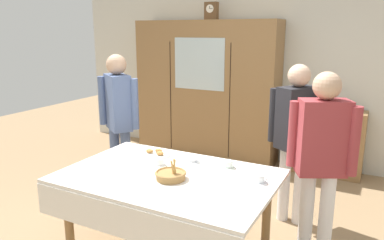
{
  "coord_description": "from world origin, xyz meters",
  "views": [
    {
      "loc": [
        1.42,
        -2.51,
        1.84
      ],
      "look_at": [
        0.0,
        0.2,
        1.1
      ],
      "focal_mm": 34.7,
      "sensor_mm": 36.0,
      "label": 1
    }
  ],
  "objects_px": {
    "dining_table": "(166,188)",
    "person_near_right_end": "(321,152)",
    "wall_cabinet": "(206,90)",
    "bookshelf_low": "(324,142)",
    "spoon_far_left": "(100,168)",
    "pastry_plate": "(155,154)",
    "tea_cup_near_right": "(259,180)",
    "spoon_front_edge": "(86,176)",
    "tea_cup_far_right": "(193,159)",
    "person_beside_shelf": "(296,130)",
    "mantel_clock": "(211,11)",
    "book_stack": "(327,106)",
    "tea_cup_mid_left": "(228,165)",
    "person_behind_table_right": "(119,113)",
    "tea_cup_near_left": "(160,162)",
    "bread_basket": "(171,175)"
  },
  "relations": [
    {
      "from": "wall_cabinet",
      "to": "bookshelf_low",
      "type": "distance_m",
      "value": 1.79
    },
    {
      "from": "spoon_front_edge",
      "to": "bread_basket",
      "type": "bearing_deg",
      "value": 23.36
    },
    {
      "from": "tea_cup_near_left",
      "to": "pastry_plate",
      "type": "height_order",
      "value": "tea_cup_near_left"
    },
    {
      "from": "spoon_far_left",
      "to": "tea_cup_mid_left",
      "type": "bearing_deg",
      "value": 27.87
    },
    {
      "from": "dining_table",
      "to": "spoon_far_left",
      "type": "xyz_separation_m",
      "value": [
        -0.56,
        -0.11,
        0.1
      ]
    },
    {
      "from": "tea_cup_mid_left",
      "to": "person_beside_shelf",
      "type": "bearing_deg",
      "value": 64.69
    },
    {
      "from": "spoon_far_left",
      "to": "person_near_right_end",
      "type": "distance_m",
      "value": 1.75
    },
    {
      "from": "person_beside_shelf",
      "to": "tea_cup_near_right",
      "type": "bearing_deg",
      "value": -92.57
    },
    {
      "from": "dining_table",
      "to": "person_near_right_end",
      "type": "relative_size",
      "value": 1.06
    },
    {
      "from": "pastry_plate",
      "to": "person_near_right_end",
      "type": "relative_size",
      "value": 0.18
    },
    {
      "from": "tea_cup_far_right",
      "to": "bread_basket",
      "type": "bearing_deg",
      "value": -86.4
    },
    {
      "from": "tea_cup_near_left",
      "to": "person_near_right_end",
      "type": "relative_size",
      "value": 0.08
    },
    {
      "from": "wall_cabinet",
      "to": "person_behind_table_right",
      "type": "bearing_deg",
      "value": -96.61
    },
    {
      "from": "tea_cup_near_right",
      "to": "tea_cup_far_right",
      "type": "xyz_separation_m",
      "value": [
        -0.64,
        0.16,
        0.0
      ]
    },
    {
      "from": "mantel_clock",
      "to": "spoon_front_edge",
      "type": "distance_m",
      "value": 3.2
    },
    {
      "from": "tea_cup_far_right",
      "to": "person_beside_shelf",
      "type": "distance_m",
      "value": 1.05
    },
    {
      "from": "wall_cabinet",
      "to": "person_near_right_end",
      "type": "relative_size",
      "value": 1.37
    },
    {
      "from": "book_stack",
      "to": "tea_cup_near_right",
      "type": "height_order",
      "value": "book_stack"
    },
    {
      "from": "spoon_far_left",
      "to": "person_beside_shelf",
      "type": "relative_size",
      "value": 0.08
    },
    {
      "from": "bookshelf_low",
      "to": "spoon_far_left",
      "type": "bearing_deg",
      "value": -116.29
    },
    {
      "from": "mantel_clock",
      "to": "bookshelf_low",
      "type": "height_order",
      "value": "mantel_clock"
    },
    {
      "from": "tea_cup_near_right",
      "to": "person_near_right_end",
      "type": "bearing_deg",
      "value": 43.87
    },
    {
      "from": "wall_cabinet",
      "to": "tea_cup_near_right",
      "type": "bearing_deg",
      "value": -56.48
    },
    {
      "from": "person_near_right_end",
      "to": "pastry_plate",
      "type": "bearing_deg",
      "value": -172.32
    },
    {
      "from": "bookshelf_low",
      "to": "pastry_plate",
      "type": "relative_size",
      "value": 3.45
    },
    {
      "from": "pastry_plate",
      "to": "mantel_clock",
      "type": "bearing_deg",
      "value": 102.3
    },
    {
      "from": "tea_cup_near_left",
      "to": "mantel_clock",
      "type": "bearing_deg",
      "value": 105.3
    },
    {
      "from": "tea_cup_far_right",
      "to": "pastry_plate",
      "type": "distance_m",
      "value": 0.38
    },
    {
      "from": "dining_table",
      "to": "tea_cup_far_right",
      "type": "distance_m",
      "value": 0.39
    },
    {
      "from": "spoon_far_left",
      "to": "person_near_right_end",
      "type": "bearing_deg",
      "value": 22.34
    },
    {
      "from": "tea_cup_mid_left",
      "to": "person_near_right_end",
      "type": "bearing_deg",
      "value": 14.23
    },
    {
      "from": "bookshelf_low",
      "to": "person_near_right_end",
      "type": "distance_m",
      "value": 2.16
    },
    {
      "from": "spoon_front_edge",
      "to": "mantel_clock",
      "type": "bearing_deg",
      "value": 95.74
    },
    {
      "from": "person_near_right_end",
      "to": "dining_table",
      "type": "bearing_deg",
      "value": -152.07
    },
    {
      "from": "mantel_clock",
      "to": "person_behind_table_right",
      "type": "distance_m",
      "value": 2.11
    },
    {
      "from": "book_stack",
      "to": "pastry_plate",
      "type": "bearing_deg",
      "value": -116.59
    },
    {
      "from": "wall_cabinet",
      "to": "mantel_clock",
      "type": "height_order",
      "value": "mantel_clock"
    },
    {
      "from": "pastry_plate",
      "to": "person_beside_shelf",
      "type": "bearing_deg",
      "value": 36.31
    },
    {
      "from": "book_stack",
      "to": "tea_cup_far_right",
      "type": "height_order",
      "value": "book_stack"
    },
    {
      "from": "spoon_front_edge",
      "to": "person_beside_shelf",
      "type": "distance_m",
      "value": 1.93
    },
    {
      "from": "tea_cup_near_right",
      "to": "person_near_right_end",
      "type": "xyz_separation_m",
      "value": [
        0.37,
        0.35,
        0.16
      ]
    },
    {
      "from": "pastry_plate",
      "to": "person_beside_shelf",
      "type": "distance_m",
      "value": 1.33
    },
    {
      "from": "tea_cup_near_right",
      "to": "person_beside_shelf",
      "type": "height_order",
      "value": "person_beside_shelf"
    },
    {
      "from": "person_beside_shelf",
      "to": "person_near_right_end",
      "type": "height_order",
      "value": "person_near_right_end"
    },
    {
      "from": "pastry_plate",
      "to": "bread_basket",
      "type": "bearing_deg",
      "value": -44.85
    },
    {
      "from": "person_near_right_end",
      "to": "wall_cabinet",
      "type": "bearing_deg",
      "value": 133.77
    },
    {
      "from": "book_stack",
      "to": "bread_basket",
      "type": "relative_size",
      "value": 0.93
    },
    {
      "from": "tea_cup_far_right",
      "to": "tea_cup_near_left",
      "type": "height_order",
      "value": "same"
    },
    {
      "from": "spoon_front_edge",
      "to": "wall_cabinet",
      "type": "bearing_deg",
      "value": 97.21
    },
    {
      "from": "bread_basket",
      "to": "spoon_far_left",
      "type": "distance_m",
      "value": 0.63
    }
  ]
}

